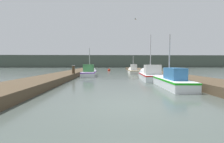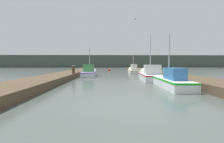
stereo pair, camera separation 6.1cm
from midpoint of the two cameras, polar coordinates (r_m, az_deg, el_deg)
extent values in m
plane|color=#47514C|center=(5.89, 6.53, -12.48)|extent=(200.00, 200.00, 0.00)
cube|color=#4C3D2B|center=(22.20, -14.66, -0.49)|extent=(2.82, 40.00, 0.50)
cube|color=#4C3D2B|center=(22.63, 14.99, -0.43)|extent=(2.82, 40.00, 0.50)
cube|color=#424C42|center=(68.55, -1.22, 3.81)|extent=(120.00, 16.00, 5.01)
cube|color=silver|center=(10.81, 21.35, -4.02)|extent=(1.59, 4.87, 0.57)
cube|color=#18A415|center=(10.78, 21.37, -2.82)|extent=(1.62, 4.90, 0.10)
cone|color=silver|center=(13.60, 17.04, -2.53)|extent=(1.33, 1.17, 1.27)
cube|color=#2D6699|center=(10.19, 22.58, -0.78)|extent=(0.92, 1.87, 0.73)
cylinder|color=#B2B2B7|center=(11.08, 20.88, 5.49)|extent=(0.08, 0.08, 3.03)
cube|color=silver|center=(14.82, 14.48, -2.02)|extent=(2.12, 4.62, 0.59)
cube|color=red|center=(14.80, 14.49, -1.11)|extent=(2.15, 4.65, 0.10)
cone|color=silver|center=(17.42, 12.77, -1.26)|extent=(1.70, 0.97, 1.64)
cube|color=silver|center=(14.22, 14.96, 0.72)|extent=(1.47, 1.39, 0.87)
cylinder|color=#B2B2B7|center=(15.12, 14.34, 6.38)|extent=(0.08, 0.08, 3.79)
cube|color=silver|center=(19.36, -8.73, -0.81)|extent=(1.61, 4.80, 0.58)
cube|color=#6910C1|center=(19.35, -8.74, -0.14)|extent=(1.64, 4.83, 0.10)
cone|color=silver|center=(22.31, -7.93, -0.30)|extent=(1.48, 1.18, 1.47)
cube|color=#387A42|center=(18.73, -8.94, 1.32)|extent=(1.23, 1.60, 0.90)
cylinder|color=#B2B2B7|center=(19.68, -8.67, 4.52)|extent=(0.08, 0.08, 3.04)
cube|color=silver|center=(24.85, 8.03, -0.01)|extent=(1.72, 4.54, 0.54)
cube|color=olive|center=(24.84, 8.03, 0.47)|extent=(1.75, 4.57, 0.10)
cone|color=silver|center=(27.56, 7.41, 0.29)|extent=(1.42, 1.09, 1.36)
cube|color=silver|center=(24.27, 8.18, 1.65)|extent=(1.01, 1.46, 0.93)
cylinder|color=#B2B2B7|center=(25.15, 7.97, 3.28)|extent=(0.08, 0.08, 2.32)
cylinder|color=#473523|center=(27.98, -8.86, 0.72)|extent=(0.26, 0.26, 0.93)
cylinder|color=silver|center=(27.97, -8.87, 1.71)|extent=(0.30, 0.30, 0.04)
cylinder|color=#473523|center=(16.74, 16.15, -0.83)|extent=(0.24, 0.24, 0.96)
cylinder|color=silver|center=(16.71, 16.18, 0.88)|extent=(0.28, 0.28, 0.04)
cylinder|color=#473523|center=(16.62, -14.56, -0.20)|extent=(0.30, 0.30, 1.33)
cylinder|color=silver|center=(16.60, -14.59, 2.17)|extent=(0.34, 0.34, 0.04)
sphere|color=red|center=(32.31, -1.21, 0.53)|extent=(0.59, 0.59, 0.59)
cylinder|color=black|center=(32.29, -1.21, 1.50)|extent=(0.06, 0.06, 0.50)
ellipsoid|color=white|center=(15.63, 8.87, 19.07)|extent=(0.31, 0.26, 0.12)
cube|color=gray|center=(15.51, 8.71, 19.28)|extent=(0.24, 0.30, 0.07)
cube|color=gray|center=(15.76, 9.03, 19.01)|extent=(0.24, 0.30, 0.07)
camera|label=1|loc=(0.03, -90.10, -0.01)|focal=24.00mm
camera|label=2|loc=(0.03, 89.90, 0.01)|focal=24.00mm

